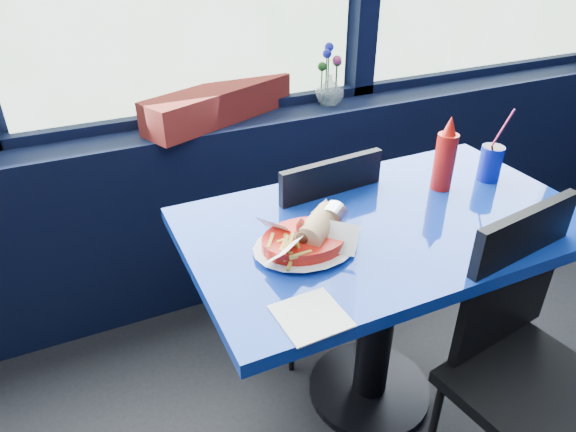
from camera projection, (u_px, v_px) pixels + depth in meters
The scene contains 10 objects.
window_sill at pixel (211, 209), 2.27m from camera, with size 5.00×0.26×0.80m, color black.
near_table at pixel (383, 268), 1.62m from camera, with size 1.20×0.70×0.75m.
chair_near_front at pixel (526, 350), 1.39m from camera, with size 0.46×0.46×0.89m.
chair_near_back at pixel (316, 240), 1.88m from camera, with size 0.42×0.43×0.87m.
planter_box at pixel (220, 103), 2.07m from camera, with size 0.67×0.17×0.13m, color maroon.
flower_vase at pixel (330, 86), 2.22m from camera, with size 0.13×0.14×0.26m.
food_basket at pixel (307, 238), 1.37m from camera, with size 0.30×0.30×0.09m.
ketchup_bottle at pixel (445, 157), 1.64m from camera, with size 0.07×0.07×0.25m.
soda_cup at pixel (490, 162), 1.72m from camera, with size 0.07×0.07×0.25m.
napkin at pixel (311, 316), 1.16m from camera, with size 0.15×0.15×0.00m, color white.
Camera 1 is at (-0.52, 0.95, 1.54)m, focal length 32.00 mm.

